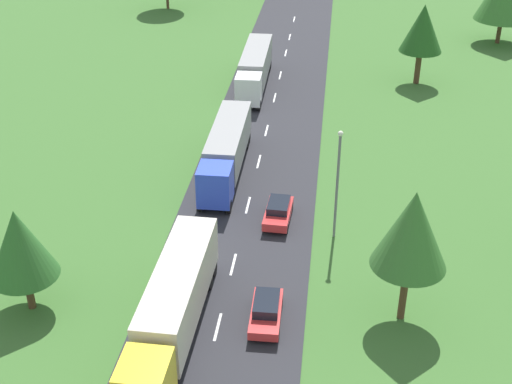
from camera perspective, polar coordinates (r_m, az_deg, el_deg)
The scene contains 11 objects.
road at distance 47.11m, azimuth -1.57°, elevation -4.76°, with size 10.00×140.00×0.06m, color #2B2B30.
lane_marking_centre at distance 43.52m, azimuth -2.41°, elevation -8.07°, with size 0.16×120.46×0.01m.
truck_lead at distance 39.19m, azimuth -6.78°, elevation -9.25°, with size 2.72×13.93×3.80m.
truck_second at distance 55.57m, azimuth -2.46°, elevation 3.51°, with size 2.58×13.31×3.55m.
truck_third at distance 73.02m, azimuth -0.10°, elevation 10.20°, with size 2.65×13.49×3.61m.
car_second at distance 40.81m, azimuth 0.84°, elevation -9.69°, with size 1.81×4.16×1.46m.
car_third at distance 49.72m, azimuth 1.84°, elevation -1.61°, with size 1.94×4.16×1.48m.
lamppost_second at distance 46.50m, azimuth 6.70°, elevation 1.02°, with size 0.36×0.36×8.06m.
tree_birch at distance 41.82m, azimuth -18.81°, elevation -4.07°, with size 3.98×3.98×6.79m.
tree_pine at distance 38.92m, azimuth 12.67°, elevation -3.06°, with size 4.29×4.29×8.52m.
tree_elm at distance 74.82m, azimuth 13.49°, elevation 12.89°, with size 4.40×4.40×8.35m.
Camera 1 is at (5.82, -13.76, 26.89)m, focal length 48.79 mm.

